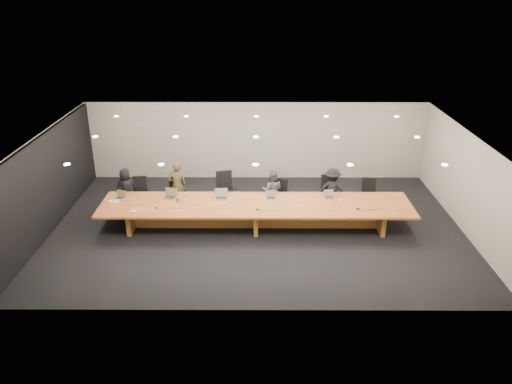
# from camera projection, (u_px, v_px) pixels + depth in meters

# --- Properties ---
(ground) EXTENTS (12.00, 12.00, 0.00)m
(ground) POSITION_uv_depth(u_px,v_px,m) (256.00, 227.00, 14.71)
(ground) COLOR black
(ground) RESTS_ON ground
(back_wall) EXTENTS (12.00, 0.02, 2.80)m
(back_wall) POSITION_uv_depth(u_px,v_px,m) (256.00, 141.00, 17.83)
(back_wall) COLOR silver
(back_wall) RESTS_ON ground
(left_wall_panel) EXTENTS (0.08, 7.84, 2.74)m
(left_wall_panel) POSITION_uv_depth(u_px,v_px,m) (48.00, 184.00, 14.19)
(left_wall_panel) COLOR black
(left_wall_panel) RESTS_ON ground
(conference_table) EXTENTS (9.00, 1.80, 0.75)m
(conference_table) POSITION_uv_depth(u_px,v_px,m) (256.00, 211.00, 14.50)
(conference_table) COLOR brown
(conference_table) RESTS_ON ground
(chair_far_left) EXTENTS (0.60, 0.60, 1.05)m
(chair_far_left) POSITION_uv_depth(u_px,v_px,m) (140.00, 193.00, 15.69)
(chair_far_left) COLOR black
(chair_far_left) RESTS_ON ground
(chair_left) EXTENTS (0.61, 0.61, 1.09)m
(chair_left) POSITION_uv_depth(u_px,v_px,m) (177.00, 192.00, 15.72)
(chair_left) COLOR black
(chair_left) RESTS_ON ground
(chair_mid_left) EXTENTS (0.75, 0.75, 1.21)m
(chair_mid_left) POSITION_uv_depth(u_px,v_px,m) (226.00, 190.00, 15.71)
(chair_mid_left) COLOR black
(chair_mid_left) RESTS_ON ground
(chair_mid_right) EXTENTS (0.65, 0.65, 1.01)m
(chair_mid_right) POSITION_uv_depth(u_px,v_px,m) (279.00, 195.00, 15.65)
(chair_mid_right) COLOR black
(chair_mid_right) RESTS_ON ground
(chair_right) EXTENTS (0.63, 0.63, 1.13)m
(chair_right) POSITION_uv_depth(u_px,v_px,m) (328.00, 193.00, 15.59)
(chair_right) COLOR black
(chair_right) RESTS_ON ground
(chair_far_right) EXTENTS (0.61, 0.61, 1.02)m
(chair_far_right) POSITION_uv_depth(u_px,v_px,m) (368.00, 194.00, 15.65)
(chair_far_right) COLOR black
(chair_far_right) RESTS_ON ground
(person_a) EXTENTS (0.78, 0.64, 1.36)m
(person_a) POSITION_uv_depth(u_px,v_px,m) (126.00, 189.00, 15.60)
(person_a) COLOR black
(person_a) RESTS_ON ground
(person_b) EXTENTS (0.67, 0.55, 1.59)m
(person_b) POSITION_uv_depth(u_px,v_px,m) (177.00, 186.00, 15.58)
(person_b) COLOR #3B3520
(person_b) RESTS_ON ground
(person_c) EXTENTS (0.72, 0.60, 1.34)m
(person_c) POSITION_uv_depth(u_px,v_px,m) (272.00, 190.00, 15.55)
(person_c) COLOR #4F4F51
(person_c) RESTS_ON ground
(person_d) EXTENTS (1.01, 0.70, 1.42)m
(person_d) POSITION_uv_depth(u_px,v_px,m) (332.00, 190.00, 15.47)
(person_d) COLOR black
(person_d) RESTS_ON ground
(laptop_a) EXTENTS (0.35, 0.30, 0.23)m
(laptop_a) POSITION_uv_depth(u_px,v_px,m) (120.00, 195.00, 14.73)
(laptop_a) COLOR #C2B694
(laptop_a) RESTS_ON conference_table
(laptop_b) EXTENTS (0.40, 0.33, 0.28)m
(laptop_b) POSITION_uv_depth(u_px,v_px,m) (170.00, 194.00, 14.76)
(laptop_b) COLOR tan
(laptop_b) RESTS_ON conference_table
(laptop_c) EXTENTS (0.40, 0.31, 0.29)m
(laptop_c) POSITION_uv_depth(u_px,v_px,m) (221.00, 194.00, 14.70)
(laptop_c) COLOR #BDA890
(laptop_c) RESTS_ON conference_table
(laptop_d) EXTENTS (0.30, 0.23, 0.23)m
(laptop_d) POSITION_uv_depth(u_px,v_px,m) (271.00, 195.00, 14.74)
(laptop_d) COLOR tan
(laptop_d) RESTS_ON conference_table
(laptop_e) EXTENTS (0.33, 0.27, 0.24)m
(laptop_e) POSITION_uv_depth(u_px,v_px,m) (330.00, 195.00, 14.75)
(laptop_e) COLOR tan
(laptop_e) RESTS_ON conference_table
(water_bottle) EXTENTS (0.06, 0.06, 0.19)m
(water_bottle) POSITION_uv_depth(u_px,v_px,m) (186.00, 197.00, 14.68)
(water_bottle) COLOR silver
(water_bottle) RESTS_ON conference_table
(amber_mug) EXTENTS (0.11, 0.11, 0.10)m
(amber_mug) POSITION_uv_depth(u_px,v_px,m) (178.00, 200.00, 14.58)
(amber_mug) COLOR brown
(amber_mug) RESTS_ON conference_table
(paper_cup_near) EXTENTS (0.07, 0.07, 0.08)m
(paper_cup_near) POSITION_uv_depth(u_px,v_px,m) (291.00, 199.00, 14.67)
(paper_cup_near) COLOR white
(paper_cup_near) RESTS_ON conference_table
(paper_cup_far) EXTENTS (0.08, 0.08, 0.08)m
(paper_cup_far) POSITION_uv_depth(u_px,v_px,m) (342.00, 200.00, 14.55)
(paper_cup_far) COLOR silver
(paper_cup_far) RESTS_ON conference_table
(notepad) EXTENTS (0.29, 0.24, 0.02)m
(notepad) POSITION_uv_depth(u_px,v_px,m) (114.00, 201.00, 14.57)
(notepad) COLOR silver
(notepad) RESTS_ON conference_table
(lime_gadget) EXTENTS (0.15, 0.10, 0.02)m
(lime_gadget) POSITION_uv_depth(u_px,v_px,m) (114.00, 201.00, 14.57)
(lime_gadget) COLOR #5EC635
(lime_gadget) RESTS_ON notepad
(av_box) EXTENTS (0.21, 0.16, 0.03)m
(av_box) POSITION_uv_depth(u_px,v_px,m) (134.00, 211.00, 13.93)
(av_box) COLOR #A8A8AD
(av_box) RESTS_ON conference_table
(mic_left) EXTENTS (0.12, 0.12, 0.03)m
(mic_left) POSITION_uv_depth(u_px,v_px,m) (156.00, 208.00, 14.16)
(mic_left) COLOR black
(mic_left) RESTS_ON conference_table
(mic_center) EXTENTS (0.13, 0.13, 0.03)m
(mic_center) POSITION_uv_depth(u_px,v_px,m) (258.00, 209.00, 14.07)
(mic_center) COLOR black
(mic_center) RESTS_ON conference_table
(mic_right) EXTENTS (0.13, 0.13, 0.03)m
(mic_right) POSITION_uv_depth(u_px,v_px,m) (358.00, 209.00, 14.10)
(mic_right) COLOR black
(mic_right) RESTS_ON conference_table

